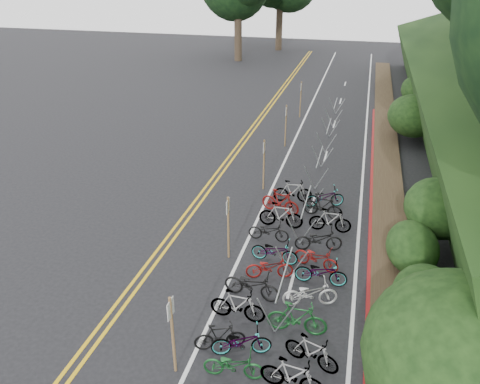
# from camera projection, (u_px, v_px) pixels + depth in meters

# --- Properties ---
(ground) EXTENTS (120.00, 120.00, 0.00)m
(ground) POSITION_uv_depth(u_px,v_px,m) (159.00, 352.00, 13.13)
(ground) COLOR black
(ground) RESTS_ON ground
(road_markings) EXTENTS (7.47, 80.00, 0.01)m
(road_markings) POSITION_uv_depth(u_px,v_px,m) (260.00, 197.00, 21.73)
(road_markings) COLOR gold
(road_markings) RESTS_ON ground
(red_curb) EXTENTS (0.25, 28.00, 0.10)m
(red_curb) POSITION_uv_depth(u_px,v_px,m) (373.00, 191.00, 22.19)
(red_curb) COLOR maroon
(red_curb) RESTS_ON ground
(bike_racks_rest) EXTENTS (1.14, 23.00, 1.17)m
(bike_racks_rest) POSITION_uv_depth(u_px,v_px,m) (319.00, 162.00, 23.32)
(bike_racks_rest) COLOR #979A9F
(bike_racks_rest) RESTS_ON ground
(signpost_near) EXTENTS (0.08, 0.40, 2.45)m
(signpost_near) POSITION_uv_depth(u_px,v_px,m) (172.00, 330.00, 11.91)
(signpost_near) COLOR brown
(signpost_near) RESTS_ON ground
(signposts_rest) EXTENTS (0.08, 18.40, 2.50)m
(signposts_rest) POSITION_uv_depth(u_px,v_px,m) (276.00, 140.00, 24.49)
(signposts_rest) COLOR brown
(signposts_rest) RESTS_ON ground
(bike_front) EXTENTS (0.94, 1.51, 0.88)m
(bike_front) POSITION_uv_depth(u_px,v_px,m) (220.00, 336.00, 13.05)
(bike_front) COLOR black
(bike_front) RESTS_ON ground
(bike_valet) EXTENTS (3.33, 14.89, 1.10)m
(bike_valet) POSITION_uv_depth(u_px,v_px,m) (285.00, 278.00, 15.38)
(bike_valet) COLOR beige
(bike_valet) RESTS_ON ground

